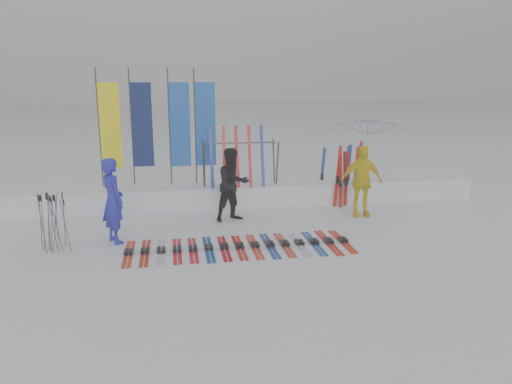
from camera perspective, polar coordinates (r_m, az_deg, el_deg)
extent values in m
plane|color=white|center=(10.07, 0.41, -7.65)|extent=(120.00, 120.00, 0.00)
cube|color=white|center=(14.35, -2.80, -0.06)|extent=(14.00, 1.60, 0.60)
imported|color=#1E23B3|center=(11.22, -16.04, -0.96)|extent=(0.72, 0.82, 1.88)
imported|color=black|center=(12.46, -2.67, 0.84)|extent=(1.08, 0.97, 1.84)
imported|color=yellow|center=(13.14, 11.94, 1.24)|extent=(1.11, 0.51, 1.85)
imported|color=white|center=(15.52, 12.66, 4.04)|extent=(3.41, 3.44, 2.41)
cube|color=red|center=(10.65, -14.34, -6.71)|extent=(0.17, 1.63, 0.07)
cube|color=#B2220E|center=(10.62, -12.56, -6.66)|extent=(0.17, 1.63, 0.07)
cube|color=#B7BABE|center=(10.61, -10.78, -6.60)|extent=(0.17, 1.61, 0.07)
cube|color=red|center=(10.60, -9.00, -6.53)|extent=(0.17, 1.57, 0.07)
cube|color=red|center=(10.61, -7.21, -6.46)|extent=(0.17, 1.57, 0.07)
cube|color=navy|center=(10.63, -5.44, -6.38)|extent=(0.17, 1.63, 0.07)
cube|color=#B80E12|center=(10.65, -3.66, -6.30)|extent=(0.17, 1.60, 0.07)
cube|color=red|center=(10.69, -1.90, -6.21)|extent=(0.17, 1.57, 0.07)
cube|color=red|center=(10.73, -0.16, -6.12)|extent=(0.17, 1.59, 0.07)
cube|color=navy|center=(10.79, 1.57, -6.02)|extent=(0.17, 1.65, 0.07)
cube|color=#B6260E|center=(10.86, 3.28, -5.91)|extent=(0.17, 1.60, 0.07)
cube|color=#B2B4BA|center=(10.93, 4.97, -5.81)|extent=(0.17, 1.60, 0.07)
cube|color=navy|center=(11.02, 6.63, -5.70)|extent=(0.17, 1.62, 0.07)
cube|color=#B41A0E|center=(11.11, 8.26, -5.58)|extent=(0.17, 1.70, 0.07)
cube|color=red|center=(11.21, 9.86, -5.47)|extent=(0.17, 1.58, 0.07)
cylinder|color=#595B60|center=(11.30, -23.39, -3.21)|extent=(0.04, 0.10, 1.21)
cylinder|color=#595B60|center=(11.27, -22.64, -3.07)|extent=(0.08, 0.06, 1.25)
cylinder|color=#595B60|center=(11.13, -21.90, -3.26)|extent=(0.16, 0.13, 1.22)
cylinder|color=#595B60|center=(11.06, -22.28, -3.35)|extent=(0.16, 0.13, 1.23)
cylinder|color=#595B60|center=(11.03, -21.80, -3.39)|extent=(0.02, 0.09, 1.23)
cylinder|color=#595B60|center=(11.11, -23.26, -3.36)|extent=(0.12, 0.09, 1.25)
cylinder|color=#595B60|center=(11.11, -21.96, -3.26)|extent=(0.16, 0.16, 1.23)
cylinder|color=#595B60|center=(10.93, -20.93, -3.63)|extent=(0.13, 0.10, 1.16)
cylinder|color=#595B60|center=(11.29, -23.16, -3.22)|extent=(0.03, 0.13, 1.20)
cylinder|color=#595B60|center=(11.23, -22.58, -3.15)|extent=(0.05, 0.06, 1.24)
cylinder|color=#595B60|center=(11.16, -22.19, -3.37)|extent=(0.07, 0.16, 1.18)
cylinder|color=#595B60|center=(11.37, -21.08, -2.90)|extent=(0.05, 0.03, 1.21)
cylinder|color=#383A3F|center=(14.15, -17.48, 6.98)|extent=(0.04, 0.04, 3.20)
cube|color=#FFF00D|center=(14.11, -16.32, 7.24)|extent=(0.55, 0.03, 2.30)
cylinder|color=#383A3F|center=(14.20, -14.03, 7.21)|extent=(0.04, 0.04, 3.20)
cube|color=#0B1851|center=(14.18, -12.87, 7.47)|extent=(0.55, 0.03, 2.30)
cylinder|color=#383A3F|center=(14.02, -9.86, 7.33)|extent=(0.04, 0.04, 3.20)
cube|color=blue|center=(14.02, -8.67, 7.58)|extent=(0.55, 0.03, 2.30)
cylinder|color=#383A3F|center=(14.07, -6.97, 7.45)|extent=(0.04, 0.04, 3.20)
cube|color=blue|center=(14.08, -5.79, 7.69)|extent=(0.55, 0.03, 2.30)
cylinder|color=#383A3F|center=(13.45, -5.91, 3.02)|extent=(0.04, 0.30, 1.23)
cylinder|color=#383A3F|center=(13.94, -6.05, 3.38)|extent=(0.04, 0.30, 1.23)
cylinder|color=#383A3F|center=(13.73, 2.46, 3.28)|extent=(0.04, 0.30, 1.23)
cylinder|color=#383A3F|center=(14.21, 2.04, 3.63)|extent=(0.04, 0.30, 1.23)
cylinder|color=#383A3F|center=(13.71, -1.84, 5.63)|extent=(2.00, 0.04, 0.04)
cube|color=red|center=(13.98, 9.64, 1.31)|extent=(0.09, 0.02, 1.50)
cube|color=red|center=(15.31, 11.65, 2.61)|extent=(0.09, 0.03, 1.69)
cube|color=navy|center=(14.52, 10.47, 2.06)|extent=(0.09, 0.03, 1.67)
cube|color=red|center=(14.83, 11.33, 2.09)|extent=(0.09, 0.02, 1.59)
cube|color=red|center=(14.14, 10.28, 1.47)|extent=(0.09, 0.03, 1.53)
cube|color=silver|center=(14.91, 12.60, 2.29)|extent=(0.09, 0.03, 1.69)
cube|color=red|center=(14.37, 10.11, 1.62)|extent=(0.09, 0.03, 1.50)
cube|color=navy|center=(15.12, 11.81, 2.33)|extent=(0.09, 0.04, 1.62)
cube|color=red|center=(13.99, 9.30, 1.74)|extent=(0.09, 0.03, 1.70)
cube|color=navy|center=(14.27, 10.36, 1.86)|extent=(0.09, 0.03, 1.67)
cube|color=navy|center=(14.69, 7.56, 2.06)|extent=(0.09, 0.03, 1.55)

